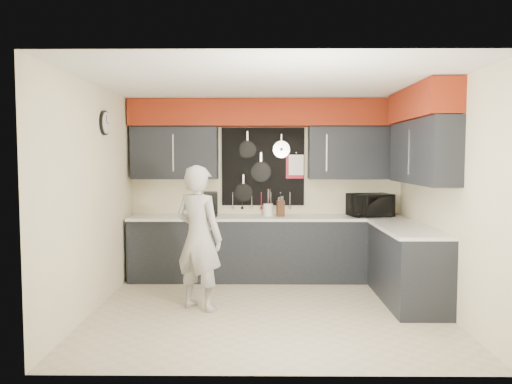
{
  "coord_description": "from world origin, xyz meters",
  "views": [
    {
      "loc": [
        -0.09,
        -5.66,
        1.76
      ],
      "look_at": [
        -0.14,
        0.5,
        1.33
      ],
      "focal_mm": 35.0,
      "sensor_mm": 36.0,
      "label": 1
    }
  ],
  "objects_px": {
    "utensil_crock": "(268,210)",
    "person": "(199,238)",
    "knife_block": "(281,209)",
    "coffee_maker": "(211,203)",
    "microwave": "(370,205)"
  },
  "relations": [
    {
      "from": "utensil_crock",
      "to": "coffee_maker",
      "type": "relative_size",
      "value": 0.5
    },
    {
      "from": "coffee_maker",
      "to": "person",
      "type": "relative_size",
      "value": 0.21
    },
    {
      "from": "person",
      "to": "coffee_maker",
      "type": "bearing_deg",
      "value": -60.22
    },
    {
      "from": "coffee_maker",
      "to": "microwave",
      "type": "bearing_deg",
      "value": -5.19
    },
    {
      "from": "microwave",
      "to": "knife_block",
      "type": "bearing_deg",
      "value": 168.4
    },
    {
      "from": "utensil_crock",
      "to": "person",
      "type": "bearing_deg",
      "value": -119.53
    },
    {
      "from": "person",
      "to": "utensil_crock",
      "type": "bearing_deg",
      "value": -89.88
    },
    {
      "from": "utensil_crock",
      "to": "coffee_maker",
      "type": "xyz_separation_m",
      "value": [
        -0.83,
        -0.01,
        0.09
      ]
    },
    {
      "from": "knife_block",
      "to": "utensil_crock",
      "type": "relative_size",
      "value": 1.28
    },
    {
      "from": "microwave",
      "to": "person",
      "type": "bearing_deg",
      "value": -160.61
    },
    {
      "from": "microwave",
      "to": "utensil_crock",
      "type": "bearing_deg",
      "value": 165.75
    },
    {
      "from": "coffee_maker",
      "to": "person",
      "type": "bearing_deg",
      "value": -94.2
    },
    {
      "from": "knife_block",
      "to": "person",
      "type": "bearing_deg",
      "value": -135.46
    },
    {
      "from": "knife_block",
      "to": "coffee_maker",
      "type": "relative_size",
      "value": 0.64
    },
    {
      "from": "utensil_crock",
      "to": "coffee_maker",
      "type": "height_order",
      "value": "coffee_maker"
    }
  ]
}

